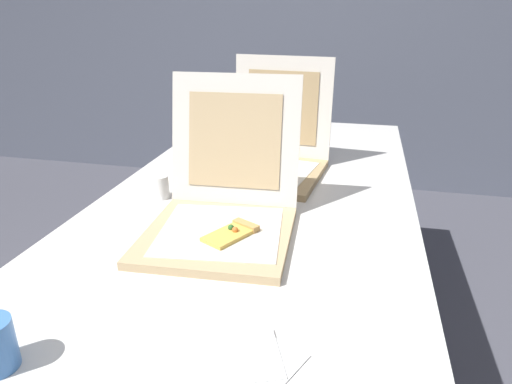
{
  "coord_description": "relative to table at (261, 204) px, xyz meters",
  "views": [
    {
      "loc": [
        0.3,
        -0.8,
        1.29
      ],
      "look_at": [
        0.02,
        0.41,
        0.79
      ],
      "focal_mm": 32.15,
      "sensor_mm": 36.0,
      "label": 1
    }
  ],
  "objects": [
    {
      "name": "pizza_box_front",
      "position": [
        -0.04,
        -0.3,
        0.1
      ],
      "size": [
        0.4,
        0.47,
        0.39
      ],
      "rotation": [
        0.0,
        0.0,
        0.05
      ],
      "color": "tan",
      "rests_on": "table"
    },
    {
      "name": "wall_back",
      "position": [
        0.0,
        2.1,
        0.62
      ],
      "size": [
        10.0,
        0.1,
        2.6
      ],
      "primitive_type": "cube",
      "color": "slate",
      "rests_on": "ground"
    },
    {
      "name": "cup_white_far",
      "position": [
        -0.25,
        0.36,
        0.08
      ],
      "size": [
        0.05,
        0.05,
        0.07
      ],
      "primitive_type": "cylinder",
      "color": "white",
      "rests_on": "table"
    },
    {
      "name": "cup_white_mid",
      "position": [
        -0.33,
        0.07,
        0.08
      ],
      "size": [
        0.05,
        0.05,
        0.07
      ],
      "primitive_type": "cylinder",
      "color": "white",
      "rests_on": "table"
    },
    {
      "name": "pizza_box_middle",
      "position": [
        -0.01,
        0.19,
        0.1
      ],
      "size": [
        0.41,
        0.43,
        0.4
      ],
      "rotation": [
        0.0,
        0.0,
        -0.1
      ],
      "color": "tan",
      "rests_on": "table"
    },
    {
      "name": "napkin_pile",
      "position": [
        0.15,
        -0.76,
        0.05
      ],
      "size": [
        0.19,
        0.18,
        0.01
      ],
      "color": "white",
      "rests_on": "table"
    },
    {
      "name": "table",
      "position": [
        0.0,
        0.0,
        0.0
      ],
      "size": [
        0.97,
        2.04,
        0.73
      ],
      "color": "silver",
      "rests_on": "ground"
    },
    {
      "name": "cup_white_near_center",
      "position": [
        -0.29,
        -0.12,
        0.08
      ],
      "size": [
        0.05,
        0.05,
        0.07
      ],
      "primitive_type": "cylinder",
      "color": "white",
      "rests_on": "table"
    }
  ]
}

